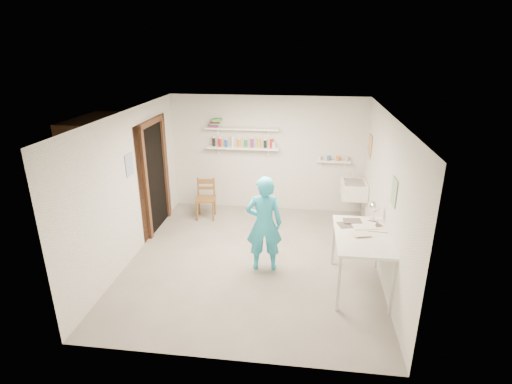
# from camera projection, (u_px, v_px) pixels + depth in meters

# --- Properties ---
(floor) EXTENTS (4.00, 4.50, 0.02)m
(floor) POSITION_uv_depth(u_px,v_px,m) (253.00, 260.00, 6.62)
(floor) COLOR slate
(floor) RESTS_ON ground
(ceiling) EXTENTS (4.00, 4.50, 0.02)m
(ceiling) POSITION_uv_depth(u_px,v_px,m) (253.00, 114.00, 5.77)
(ceiling) COLOR silver
(ceiling) RESTS_ON wall_back
(wall_back) EXTENTS (4.00, 0.02, 2.40)m
(wall_back) POSITION_uv_depth(u_px,v_px,m) (267.00, 154.00, 8.30)
(wall_back) COLOR silver
(wall_back) RESTS_ON ground
(wall_front) EXTENTS (4.00, 0.02, 2.40)m
(wall_front) POSITION_uv_depth(u_px,v_px,m) (223.00, 269.00, 4.10)
(wall_front) COLOR silver
(wall_front) RESTS_ON ground
(wall_left) EXTENTS (0.02, 4.50, 2.40)m
(wall_left) POSITION_uv_depth(u_px,v_px,m) (129.00, 186.00, 6.44)
(wall_left) COLOR silver
(wall_left) RESTS_ON ground
(wall_right) EXTENTS (0.02, 4.50, 2.40)m
(wall_right) POSITION_uv_depth(u_px,v_px,m) (386.00, 198.00, 5.96)
(wall_right) COLOR silver
(wall_right) RESTS_ON ground
(doorway_recess) EXTENTS (0.02, 0.90, 2.00)m
(doorway_recess) POSITION_uv_depth(u_px,v_px,m) (155.00, 178.00, 7.48)
(doorway_recess) COLOR black
(doorway_recess) RESTS_ON wall_left
(corridor_box) EXTENTS (1.40, 1.50, 2.10)m
(corridor_box) POSITION_uv_depth(u_px,v_px,m) (119.00, 174.00, 7.54)
(corridor_box) COLOR brown
(corridor_box) RESTS_ON ground
(door_lintel) EXTENTS (0.06, 1.05, 0.10)m
(door_lintel) POSITION_uv_depth(u_px,v_px,m) (151.00, 122.00, 7.11)
(door_lintel) COLOR brown
(door_lintel) RESTS_ON wall_left
(door_jamb_near) EXTENTS (0.06, 0.10, 2.00)m
(door_jamb_near) POSITION_uv_depth(u_px,v_px,m) (146.00, 187.00, 7.01)
(door_jamb_near) COLOR brown
(door_jamb_near) RESTS_ON ground
(door_jamb_far) EXTENTS (0.06, 0.10, 2.00)m
(door_jamb_far) POSITION_uv_depth(u_px,v_px,m) (165.00, 170.00, 7.94)
(door_jamb_far) COLOR brown
(door_jamb_far) RESTS_ON ground
(shelf_lower) EXTENTS (1.50, 0.22, 0.03)m
(shelf_lower) POSITION_uv_depth(u_px,v_px,m) (242.00, 148.00, 8.18)
(shelf_lower) COLOR white
(shelf_lower) RESTS_ON wall_back
(shelf_upper) EXTENTS (1.50, 0.22, 0.03)m
(shelf_upper) POSITION_uv_depth(u_px,v_px,m) (242.00, 129.00, 8.04)
(shelf_upper) COLOR white
(shelf_upper) RESTS_ON wall_back
(ledge_shelf) EXTENTS (0.70, 0.14, 0.03)m
(ledge_shelf) POSITION_uv_depth(u_px,v_px,m) (333.00, 161.00, 8.08)
(ledge_shelf) COLOR white
(ledge_shelf) RESTS_ON wall_back
(poster_left) EXTENTS (0.01, 0.28, 0.36)m
(poster_left) POSITION_uv_depth(u_px,v_px,m) (130.00, 165.00, 6.36)
(poster_left) COLOR #334C7F
(poster_left) RESTS_ON wall_left
(poster_right_a) EXTENTS (0.01, 0.34, 0.42)m
(poster_right_a) POSITION_uv_depth(u_px,v_px,m) (370.00, 146.00, 7.51)
(poster_right_a) COLOR #995933
(poster_right_a) RESTS_ON wall_right
(poster_right_b) EXTENTS (0.01, 0.30, 0.38)m
(poster_right_b) POSITION_uv_depth(u_px,v_px,m) (394.00, 192.00, 5.35)
(poster_right_b) COLOR #3F724C
(poster_right_b) RESTS_ON wall_right
(belfast_sink) EXTENTS (0.48, 0.60, 0.30)m
(belfast_sink) POSITION_uv_depth(u_px,v_px,m) (354.00, 189.00, 7.75)
(belfast_sink) COLOR white
(belfast_sink) RESTS_ON wall_right
(man) EXTENTS (0.61, 0.44, 1.54)m
(man) POSITION_uv_depth(u_px,v_px,m) (264.00, 224.00, 6.11)
(man) COLOR #28A7C8
(man) RESTS_ON ground
(wall_clock) EXTENTS (0.28, 0.07, 0.28)m
(wall_clock) POSITION_uv_depth(u_px,v_px,m) (268.00, 203.00, 6.22)
(wall_clock) COLOR #C8C488
(wall_clock) RESTS_ON man
(wooden_chair) EXTENTS (0.42, 0.41, 0.83)m
(wooden_chair) POSITION_uv_depth(u_px,v_px,m) (206.00, 199.00, 8.06)
(wooden_chair) COLOR brown
(wooden_chair) RESTS_ON ground
(work_table) EXTENTS (0.77, 1.28, 0.85)m
(work_table) POSITION_uv_depth(u_px,v_px,m) (360.00, 261.00, 5.74)
(work_table) COLOR silver
(work_table) RESTS_ON ground
(desk_lamp) EXTENTS (0.16, 0.16, 0.16)m
(desk_lamp) POSITION_uv_depth(u_px,v_px,m) (375.00, 207.00, 5.96)
(desk_lamp) COLOR white
(desk_lamp) RESTS_ON work_table
(spray_cans) EXTENTS (1.32, 0.06, 0.17)m
(spray_cans) POSITION_uv_depth(u_px,v_px,m) (242.00, 143.00, 8.15)
(spray_cans) COLOR black
(spray_cans) RESTS_ON shelf_lower
(book_stack) EXTENTS (0.28, 0.14, 0.17)m
(book_stack) POSITION_uv_depth(u_px,v_px,m) (215.00, 123.00, 8.07)
(book_stack) COLOR red
(book_stack) RESTS_ON shelf_upper
(ledge_pots) EXTENTS (0.48, 0.07, 0.09)m
(ledge_pots) POSITION_uv_depth(u_px,v_px,m) (333.00, 158.00, 8.06)
(ledge_pots) COLOR silver
(ledge_pots) RESTS_ON ledge_shelf
(papers) EXTENTS (0.30, 0.22, 0.03)m
(papers) POSITION_uv_depth(u_px,v_px,m) (363.00, 234.00, 5.58)
(papers) COLOR silver
(papers) RESTS_ON work_table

